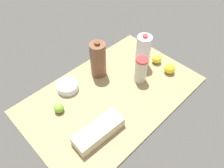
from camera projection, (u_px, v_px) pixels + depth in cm
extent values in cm
cube|color=#8A7550|center=(112.00, 95.00, 151.33)|extent=(120.00, 76.00, 3.00)
cylinder|color=beige|center=(141.00, 71.00, 152.73)|extent=(8.52, 8.52, 18.12)
cylinder|color=red|center=(142.00, 60.00, 145.52)|extent=(8.78, 8.78, 1.40)
cube|color=beige|center=(99.00, 131.00, 126.53)|extent=(32.02, 13.04, 7.15)
cylinder|color=white|center=(143.00, 52.00, 160.80)|extent=(10.83, 10.83, 25.73)
cylinder|color=red|center=(145.00, 36.00, 150.63)|extent=(3.79, 3.79, 1.80)
cylinder|color=silver|center=(68.00, 87.00, 151.23)|extent=(14.65, 14.65, 5.19)
cylinder|color=brown|center=(98.00, 60.00, 153.84)|extent=(11.21, 11.21, 26.83)
cylinder|color=#59331E|center=(97.00, 43.00, 143.26)|extent=(3.92, 3.92, 1.80)
sphere|color=yellow|center=(157.00, 59.00, 169.28)|extent=(7.39, 7.39, 7.39)
sphere|color=yellow|center=(170.00, 69.00, 161.55)|extent=(7.83, 7.83, 7.83)
sphere|color=#6EAE33|center=(59.00, 108.00, 138.13)|extent=(6.30, 6.30, 6.30)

